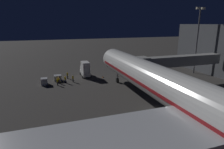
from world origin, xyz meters
name	(u,v)px	position (x,y,z in m)	size (l,w,h in m)	color
ground_plane	(156,113)	(0.00, 0.00, 0.00)	(320.00, 320.00, 0.00)	#383533
airliner_at_gate	(206,107)	(0.00, 10.12, 5.42)	(55.53, 69.18, 17.35)	silver
jet_bridge	(173,61)	(-12.89, -13.67, 5.56)	(24.26, 3.40, 7.09)	#9E9E99
apron_floodlight_mast	(198,36)	(-25.50, -20.04, 10.99)	(2.90, 0.50, 19.06)	#59595E
cargo_truck_aft	(85,69)	(6.58, -26.99, 2.09)	(2.36, 5.49, 4.25)	silver
baggage_container_near_belt	(44,81)	(17.69, -22.67, 0.81)	(1.52, 1.87, 1.63)	#B7BABF
baggage_container_mid_row	(58,78)	(14.30, -25.10, 0.74)	(1.87, 1.74, 1.49)	#B7BABF
ground_crew_by_belt_loader	(57,81)	(14.65, -20.92, 1.01)	(0.40, 0.40, 1.84)	black
ground_crew_marshaller_fwd	(67,75)	(11.66, -26.19, 1.04)	(0.40, 0.40, 1.87)	black
ground_crew_under_port_wing	(65,79)	(12.64, -22.28, 1.03)	(0.40, 0.40, 1.87)	black
ground_crew_by_tug	(73,78)	(10.68, -22.56, 1.00)	(0.40, 0.40, 1.82)	black
ground_crew_walking_aft	(59,80)	(14.26, -22.49, 0.97)	(0.40, 0.40, 1.75)	black
traffic_cone_nose_port	(118,75)	(-2.20, -23.94, 0.28)	(0.36, 0.36, 0.55)	orange
traffic_cone_nose_starboard	(103,77)	(2.20, -23.94, 0.28)	(0.36, 0.36, 0.55)	orange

